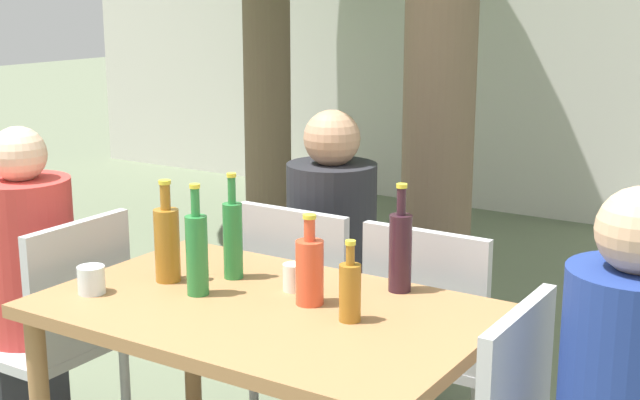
% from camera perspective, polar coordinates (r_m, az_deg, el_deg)
% --- Properties ---
extents(dining_table_front, '(1.28, 0.81, 0.76)m').
position_cam_1_polar(dining_table_front, '(2.61, -3.57, -8.69)').
color(dining_table_front, '#996B42').
rests_on(dining_table_front, ground_plane).
extents(patio_chair_0, '(0.44, 0.44, 0.90)m').
position_cam_1_polar(patio_chair_0, '(3.23, -16.28, -7.82)').
color(patio_chair_0, '#B2B2B7').
rests_on(patio_chair_0, ground_plane).
extents(patio_chair_2, '(0.44, 0.44, 0.90)m').
position_cam_1_polar(patio_chair_2, '(3.30, -0.62, -6.82)').
color(patio_chair_2, '#B2B2B7').
rests_on(patio_chair_2, ground_plane).
extents(patio_chair_3, '(0.44, 0.44, 0.90)m').
position_cam_1_polar(patio_chair_3, '(3.06, 7.51, -8.54)').
color(patio_chair_3, '#B2B2B7').
rests_on(patio_chair_3, ground_plane).
extents(person_seated_0, '(0.57, 0.33, 1.19)m').
position_cam_1_polar(person_seated_0, '(3.39, -18.95, -6.53)').
color(person_seated_0, '#383842').
rests_on(person_seated_0, ground_plane).
extents(person_seated_2, '(0.34, 0.57, 1.21)m').
position_cam_1_polar(person_seated_2, '(3.47, 1.47, -5.10)').
color(person_seated_2, '#383842').
rests_on(person_seated_2, ground_plane).
extents(green_bottle_0, '(0.06, 0.06, 0.34)m').
position_cam_1_polar(green_bottle_0, '(2.79, -5.60, -2.41)').
color(green_bottle_0, '#287A38').
rests_on(green_bottle_0, dining_table_front).
extents(soda_bottle_1, '(0.08, 0.08, 0.27)m').
position_cam_1_polar(soda_bottle_1, '(2.55, -0.67, -4.48)').
color(soda_bottle_1, '#DB4C2D').
rests_on(soda_bottle_1, dining_table_front).
extents(wine_bottle_2, '(0.07, 0.07, 0.33)m').
position_cam_1_polar(wine_bottle_2, '(2.66, 5.16, -3.19)').
color(wine_bottle_2, '#331923').
rests_on(wine_bottle_2, dining_table_front).
extents(green_bottle_3, '(0.07, 0.07, 0.34)m').
position_cam_1_polar(green_bottle_3, '(2.65, -7.89, -3.32)').
color(green_bottle_3, '#287A38').
rests_on(green_bottle_3, dining_table_front).
extents(amber_bottle_4, '(0.06, 0.06, 0.23)m').
position_cam_1_polar(amber_bottle_4, '(2.43, 1.93, -5.78)').
color(amber_bottle_4, '#9E661E').
rests_on(amber_bottle_4, dining_table_front).
extents(amber_bottle_5, '(0.08, 0.08, 0.32)m').
position_cam_1_polar(amber_bottle_5, '(2.79, -9.76, -2.68)').
color(amber_bottle_5, '#9E661E').
rests_on(amber_bottle_5, dining_table_front).
extents(drinking_glass_0, '(0.08, 0.08, 0.08)m').
position_cam_1_polar(drinking_glass_0, '(2.74, -14.42, -4.97)').
color(drinking_glass_0, silver).
rests_on(drinking_glass_0, dining_table_front).
extents(drinking_glass_1, '(0.06, 0.06, 0.08)m').
position_cam_1_polar(drinking_glass_1, '(2.68, -1.67, -4.97)').
color(drinking_glass_1, silver).
rests_on(drinking_glass_1, dining_table_front).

